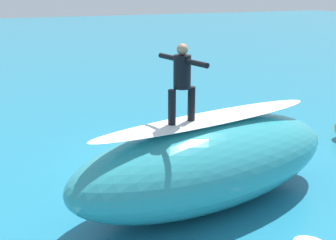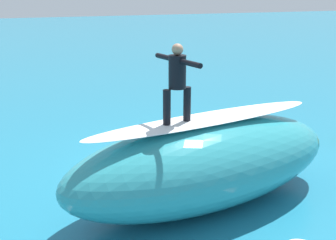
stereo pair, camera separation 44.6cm
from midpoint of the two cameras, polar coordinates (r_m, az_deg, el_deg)
name	(u,v)px [view 2 (the right image)]	position (r m, az deg, el deg)	size (l,w,h in m)	color
ground_plane	(175,160)	(11.07, 2.03, -5.35)	(120.00, 120.00, 0.00)	teal
wave_crest	(206,163)	(8.68, 6.51, -5.70)	(6.07, 2.32, 1.76)	teal
wave_foam_lip	(207,119)	(8.36, 6.72, 0.12)	(5.16, 0.81, 0.08)	white
surfboard_riding	(177,125)	(7.99, 2.80, -0.68)	(2.14, 0.51, 0.06)	#33B2D1
surfer_riding	(177,78)	(7.76, 2.90, 5.60)	(0.58, 1.39, 1.48)	black
surfboard_paddling	(162,144)	(12.07, 0.26, -3.21)	(2.44, 0.48, 0.08)	silver
surfer_paddling	(158,139)	(11.93, -0.24, -2.56)	(1.73, 0.72, 0.32)	black
foam_patch_near	(185,169)	(10.34, 3.55, -6.57)	(0.92, 0.59, 0.16)	white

